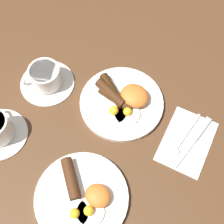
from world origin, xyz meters
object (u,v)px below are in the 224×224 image
object	(u,v)px
breakfast_plate_near	(122,101)
spoon	(176,149)
teacup_near	(46,78)
knife	(194,139)
breakfast_plate_far	(82,197)

from	to	relation	value
breakfast_plate_near	spoon	distance (m)	0.20
teacup_near	breakfast_plate_near	bearing A→B (deg)	-163.92
breakfast_plate_near	knife	size ratio (longest dim) A/B	1.32
breakfast_plate_far	breakfast_plate_near	bearing A→B (deg)	-77.44
breakfast_plate_near	teacup_near	bearing A→B (deg)	16.08
knife	spoon	world-z (taller)	spoon
breakfast_plate_near	breakfast_plate_far	xyz separation A→B (m)	(-0.06, 0.28, -0.00)
breakfast_plate_far	spoon	xyz separation A→B (m)	(-0.13, -0.24, -0.00)
knife	spoon	size ratio (longest dim) A/B	1.05
breakfast_plate_near	teacup_near	world-z (taller)	teacup_near
breakfast_plate_near	knife	distance (m)	0.22
breakfast_plate_near	breakfast_plate_far	world-z (taller)	breakfast_plate_near
breakfast_plate_far	knife	distance (m)	0.33
breakfast_plate_far	spoon	distance (m)	0.27
breakfast_plate_near	teacup_near	xyz separation A→B (m)	(0.22, 0.06, 0.01)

